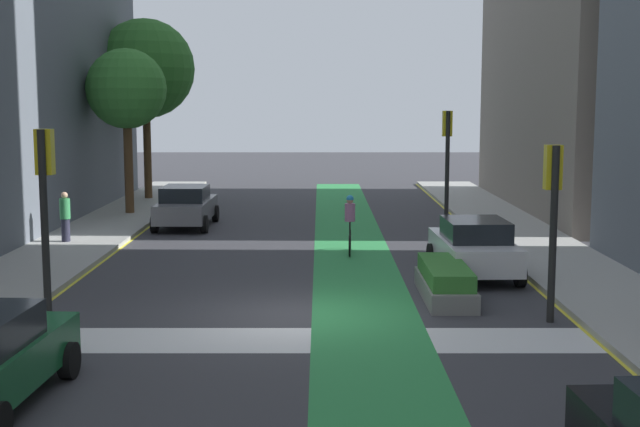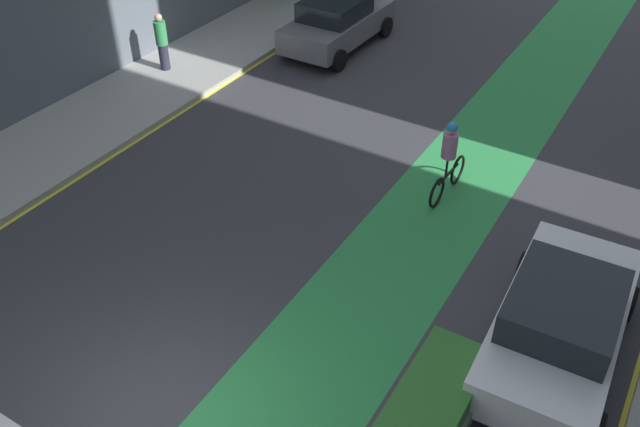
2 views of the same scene
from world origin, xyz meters
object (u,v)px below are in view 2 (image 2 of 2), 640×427
Objects in this scene: car_grey_left_far at (337,22)px; cyclist_in_lane at (449,158)px; car_white_right_far at (560,322)px; pedestrian_sidewalk_left_a at (162,42)px.

car_grey_left_far is 2.28× the size of cyclist_in_lane.
car_white_right_far is at bearing -45.51° from cyclist_in_lane.
pedestrian_sidewalk_left_a is (-12.52, 4.82, 0.18)m from car_white_right_far.
car_white_right_far is at bearing -21.04° from pedestrian_sidewalk_left_a.
car_grey_left_far is (-9.23, 9.01, 0.00)m from car_white_right_far.
cyclist_in_lane is (-3.26, 3.31, 0.17)m from car_white_right_far.
cyclist_in_lane reaches higher than car_grey_left_far.
car_grey_left_far is at bearing 135.68° from car_white_right_far.
cyclist_in_lane is 1.14× the size of pedestrian_sidewalk_left_a.
car_white_right_far is 2.61× the size of pedestrian_sidewalk_left_a.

